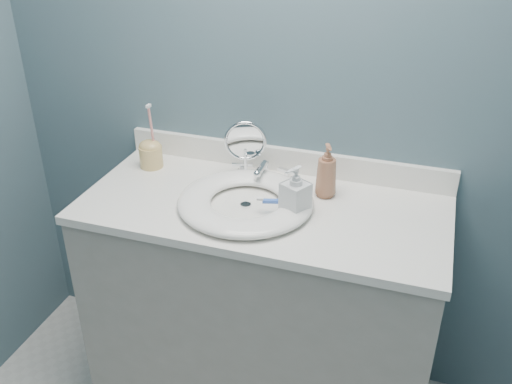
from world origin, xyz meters
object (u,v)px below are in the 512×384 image
at_px(soap_bottle_clear, 296,192).
at_px(soap_bottle_amber, 327,171).
at_px(makeup_mirror, 245,148).
at_px(toothbrush_holder, 151,153).

bearing_deg(soap_bottle_clear, soap_bottle_amber, 95.35).
height_order(makeup_mirror, toothbrush_holder, toothbrush_holder).
height_order(soap_bottle_amber, soap_bottle_clear, soap_bottle_amber).
bearing_deg(soap_bottle_amber, soap_bottle_clear, -136.48).
bearing_deg(soap_bottle_clear, makeup_mirror, 168.10).
bearing_deg(makeup_mirror, soap_bottle_amber, -23.53).
xyz_separation_m(makeup_mirror, toothbrush_holder, (-0.37, -0.02, -0.06)).
distance_m(soap_bottle_amber, toothbrush_holder, 0.67).
height_order(soap_bottle_clear, toothbrush_holder, toothbrush_holder).
xyz_separation_m(makeup_mirror, soap_bottle_clear, (0.24, -0.19, -0.03)).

